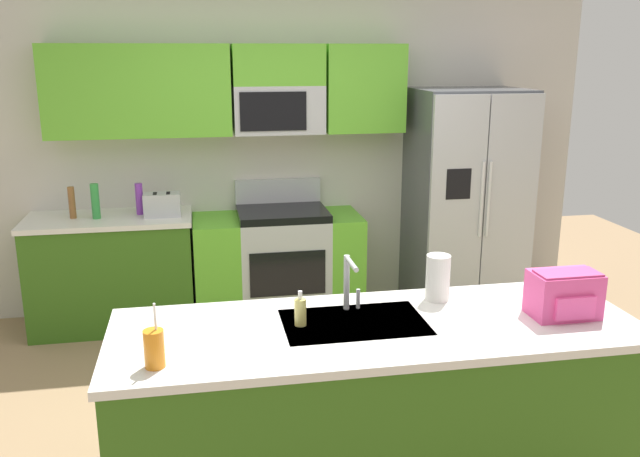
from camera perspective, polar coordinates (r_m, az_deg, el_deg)
ground_plane at (r=4.14m, az=1.29°, el=-16.38°), size 9.00×9.00×0.00m
kitchen_wall_unit at (r=5.62m, az=-4.45°, el=7.96°), size 5.20×0.43×2.60m
back_counter at (r=5.57m, az=-17.20°, el=-3.52°), size 1.27×0.63×0.90m
range_oven at (r=5.57m, az=-3.57°, el=-2.95°), size 1.36×0.61×1.10m
refrigerator at (r=5.78m, az=12.29°, el=2.33°), size 0.90×0.76×1.85m
island_counter at (r=3.40m, az=4.70°, el=-15.07°), size 2.50×0.86×0.90m
toaster at (r=5.35m, az=-13.27°, el=1.99°), size 0.28×0.16×0.18m
pepper_mill at (r=5.46m, az=-20.35°, el=2.07°), size 0.05×0.05×0.25m
bottle_green at (r=5.39m, az=-18.57°, el=2.21°), size 0.06×0.06×0.27m
bottle_purple at (r=5.44m, az=-15.11°, el=2.45°), size 0.06×0.06×0.25m
sink_faucet at (r=3.29m, az=2.49°, el=-4.30°), size 0.08×0.21×0.28m
drink_cup_orange at (r=2.84m, az=-13.92°, el=-9.87°), size 0.08×0.08×0.28m
soap_dispenser at (r=3.16m, az=-1.69°, el=-7.07°), size 0.06×0.06×0.17m
paper_towel_roll at (r=3.51m, az=9.99°, el=-4.14°), size 0.12×0.12×0.24m
backpack at (r=3.45m, az=20.07°, el=-5.20°), size 0.32×0.22×0.23m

